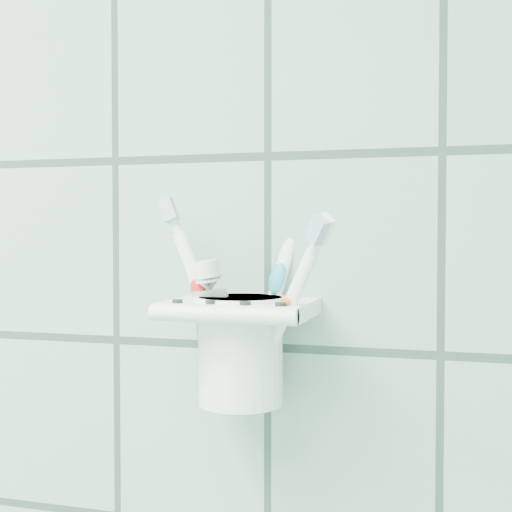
% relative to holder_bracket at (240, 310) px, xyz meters
% --- Properties ---
extents(holder_bracket, '(0.13, 0.11, 0.04)m').
position_rel_holder_bracket_xyz_m(holder_bracket, '(0.00, 0.00, 0.00)').
color(holder_bracket, white).
rests_on(holder_bracket, wall_back).
extents(cup, '(0.09, 0.09, 0.10)m').
position_rel_holder_bracket_xyz_m(cup, '(-0.00, 0.00, -0.03)').
color(cup, white).
rests_on(cup, holder_bracket).
extents(toothbrush_pink, '(0.08, 0.03, 0.20)m').
position_rel_holder_bracket_xyz_m(toothbrush_pink, '(-0.00, -0.00, 0.02)').
color(toothbrush_pink, white).
rests_on(toothbrush_pink, cup).
extents(toothbrush_blue, '(0.05, 0.06, 0.21)m').
position_rel_holder_bracket_xyz_m(toothbrush_blue, '(0.00, 0.01, 0.03)').
color(toothbrush_blue, white).
rests_on(toothbrush_blue, cup).
extents(toothbrush_orange, '(0.09, 0.08, 0.19)m').
position_rel_holder_bracket_xyz_m(toothbrush_orange, '(0.00, 0.02, 0.02)').
color(toothbrush_orange, white).
rests_on(toothbrush_orange, cup).
extents(toothpaste_tube, '(0.04, 0.03, 0.13)m').
position_rel_holder_bracket_xyz_m(toothpaste_tube, '(-0.02, 0.01, -0.01)').
color(toothpaste_tube, silver).
rests_on(toothpaste_tube, cup).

